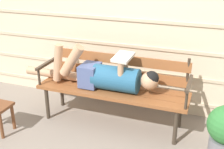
{
  "coord_description": "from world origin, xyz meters",
  "views": [
    {
      "loc": [
        1.02,
        -2.63,
        1.84
      ],
      "look_at": [
        0.0,
        0.15,
        0.61
      ],
      "focal_mm": 46.58,
      "sensor_mm": 36.0,
      "label": 1
    }
  ],
  "objects": [
    {
      "name": "ground_plane",
      "position": [
        0.0,
        0.0,
        0.0
      ],
      "size": [
        12.0,
        12.0,
        0.0
      ],
      "primitive_type": "plane",
      "color": "gray"
    },
    {
      "name": "house_siding",
      "position": [
        0.0,
        0.68,
        1.12
      ],
      "size": [
        4.47,
        0.08,
        2.24
      ],
      "color": "beige",
      "rests_on": "ground"
    },
    {
      "name": "park_bench",
      "position": [
        -0.0,
        0.21,
        0.47
      ],
      "size": [
        1.72,
        0.47,
        0.82
      ],
      "color": "brown",
      "rests_on": "ground"
    },
    {
      "name": "reclining_person",
      "position": [
        -0.09,
        0.14,
        0.59
      ],
      "size": [
        1.67,
        0.28,
        0.51
      ],
      "color": "#23567A"
    }
  ]
}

